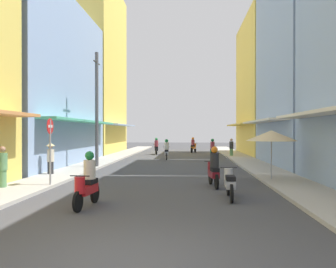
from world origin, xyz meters
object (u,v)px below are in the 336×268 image
vendor_umbrella (271,136)px  street_sign_no_entry (50,143)px  utility_pole (97,109)px  motorbike_white (167,150)px  pedestrian_midway (3,168)px  motorbike_black (156,147)px  pedestrian_crossing (51,157)px  motorbike_silver (230,183)px  pedestrian_far (231,148)px  motorbike_orange (193,146)px  motorbike_green (213,149)px  motorbike_maroon (214,169)px  motorbike_red (87,182)px

vendor_umbrella → street_sign_no_entry: 9.04m
vendor_umbrella → utility_pole: 10.31m
motorbike_white → pedestrian_midway: pedestrian_midway is taller
utility_pole → vendor_umbrella: bearing=-29.4°
motorbike_black → pedestrian_crossing: bearing=-102.3°
motorbike_silver → vendor_umbrella: 4.69m
pedestrian_far → vendor_umbrella: (-0.06, -14.68, 1.19)m
pedestrian_crossing → motorbike_orange: bearing=70.1°
vendor_umbrella → utility_pole: size_ratio=0.33×
utility_pole → motorbike_black: bearing=79.5°
pedestrian_crossing → street_sign_no_entry: (1.35, -3.35, 0.80)m
motorbike_silver → pedestrian_crossing: bearing=147.2°
utility_pole → street_sign_no_entry: bearing=-89.2°
motorbike_white → pedestrian_far: bearing=29.7°
pedestrian_far → utility_pole: utility_pole is taller
motorbike_green → motorbike_orange: size_ratio=1.02×
pedestrian_crossing → vendor_umbrella: 10.27m
motorbike_maroon → motorbike_silver: size_ratio=1.00×
motorbike_silver → motorbike_red: size_ratio=1.00×
vendor_umbrella → motorbike_orange: bearing=98.5°
vendor_umbrella → pedestrian_crossing: bearing=173.0°
motorbike_orange → motorbike_silver: size_ratio=0.97×
motorbike_maroon → motorbike_black: 19.39m
motorbike_red → vendor_umbrella: vendor_umbrella is taller
motorbike_white → pedestrian_far: (5.29, 3.02, 0.08)m
motorbike_green → vendor_umbrella: (1.58, -13.56, 1.27)m
motorbike_black → pedestrian_midway: size_ratio=1.12×
pedestrian_midway → utility_pole: (1.39, 7.80, 2.66)m
pedestrian_crossing → utility_pole: (1.25, 3.75, 2.55)m
motorbike_maroon → motorbike_red: size_ratio=1.00×
motorbike_maroon → utility_pole: size_ratio=0.27×
motorbike_green → motorbike_white: 4.12m
motorbike_maroon → pedestrian_midway: pedestrian_midway is taller
motorbike_red → pedestrian_crossing: pedestrian_crossing is taller
pedestrian_far → motorbike_green: bearing=-145.6°
motorbike_orange → vendor_umbrella: (3.08, -20.71, 1.27)m
motorbike_orange → motorbike_white: same height
motorbike_silver → motorbike_white: size_ratio=1.00×
motorbike_maroon → motorbike_red: bearing=-134.8°
motorbike_white → vendor_umbrella: vendor_umbrella is taller
pedestrian_midway → vendor_umbrella: vendor_umbrella is taller
motorbike_maroon → motorbike_orange: same height
motorbike_silver → vendor_umbrella: (2.20, 3.87, 1.47)m
motorbike_green → vendor_umbrella: size_ratio=0.81×
motorbike_maroon → vendor_umbrella: vendor_umbrella is taller
motorbike_maroon → motorbike_orange: size_ratio=1.03×
motorbike_maroon → motorbike_silver: bearing=-81.6°
motorbike_red → utility_pole: size_ratio=0.27×
motorbike_maroon → utility_pole: utility_pole is taller
motorbike_green → motorbike_black: bearing=142.0°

